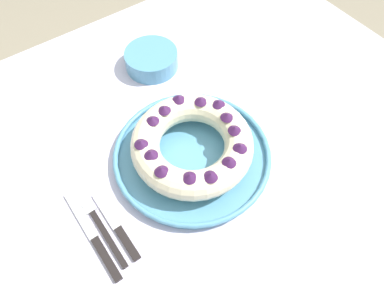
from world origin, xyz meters
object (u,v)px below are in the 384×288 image
object	(u,v)px
serving_dish	(192,155)
side_bowl	(151,60)
serving_knife	(96,240)
fork	(98,222)
bundt_cake	(192,144)
cake_knife	(119,229)

from	to	relation	value
serving_dish	side_bowl	distance (m)	0.32
serving_dish	side_bowl	world-z (taller)	side_bowl
serving_dish	serving_knife	bearing A→B (deg)	-170.22
serving_dish	serving_knife	distance (m)	0.27
fork	serving_knife	size ratio (longest dim) A/B	0.87
bundt_cake	side_bowl	world-z (taller)	bundt_cake
side_bowl	bundt_cake	bearing A→B (deg)	-105.45
serving_dish	cake_knife	size ratio (longest dim) A/B	2.04
bundt_cake	cake_knife	bearing A→B (deg)	-166.38
fork	cake_knife	distance (m)	0.05
bundt_cake	serving_knife	world-z (taller)	bundt_cake
cake_knife	side_bowl	size ratio (longest dim) A/B	1.23
serving_dish	bundt_cake	world-z (taller)	bundt_cake
serving_dish	fork	xyz separation A→B (m)	(-0.25, -0.02, -0.01)
cake_knife	serving_knife	bearing A→B (deg)	177.29
fork	side_bowl	xyz separation A→B (m)	(0.33, 0.32, 0.02)
serving_dish	fork	size ratio (longest dim) A/B	1.82
side_bowl	serving_dish	bearing A→B (deg)	-105.46
fork	serving_knife	bearing A→B (deg)	-130.41
bundt_cake	side_bowl	bearing A→B (deg)	74.55
fork	side_bowl	size ratio (longest dim) A/B	1.38
bundt_cake	serving_knife	xyz separation A→B (m)	(-0.27, -0.05, -0.06)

